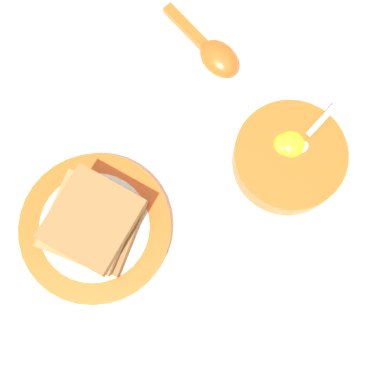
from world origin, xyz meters
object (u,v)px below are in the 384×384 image
(egg_bowl, at_px, (288,157))
(toast_sandwich, at_px, (93,222))
(soup_spoon, at_px, (214,53))
(toast_plate, at_px, (95,228))

(egg_bowl, height_order, toast_sandwich, egg_bowl)
(toast_sandwich, relative_size, soup_spoon, 1.02)
(toast_plate, distance_m, toast_sandwich, 0.04)
(toast_plate, xyz_separation_m, soup_spoon, (-0.27, -0.11, 0.01))
(toast_sandwich, xyz_separation_m, soup_spoon, (-0.27, -0.11, -0.03))
(toast_plate, bearing_deg, toast_sandwich, -179.34)
(egg_bowl, bearing_deg, toast_plate, -14.44)
(egg_bowl, xyz_separation_m, toast_plate, (0.27, -0.07, -0.02))
(egg_bowl, bearing_deg, toast_sandwich, -14.63)
(egg_bowl, distance_m, toast_sandwich, 0.27)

